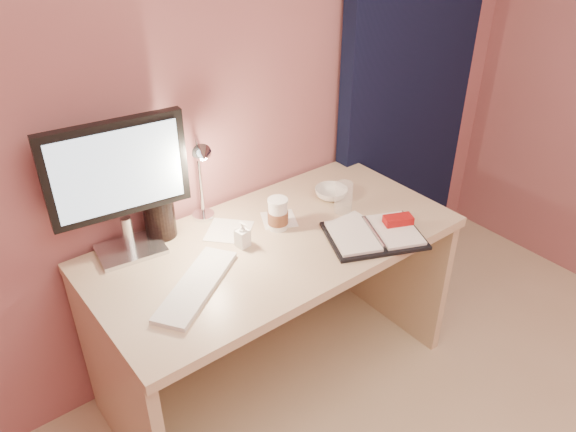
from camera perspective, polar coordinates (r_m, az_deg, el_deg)
room at (r=2.75m, az=11.07°, el=14.67°), size 3.50×3.50×3.50m
desk at (r=2.30m, az=-2.39°, el=-6.22°), size 1.40×0.70×0.73m
monitor at (r=1.98m, az=-16.87°, el=3.75°), size 0.48×0.20×0.51m
keyboard at (r=1.91m, az=-9.29°, el=-7.00°), size 0.41×0.33×0.02m
planner at (r=2.16m, az=8.94°, el=-1.74°), size 0.43×0.38×0.05m
paper_a at (r=2.21m, az=6.71°, el=-0.95°), size 0.16×0.16×0.00m
paper_b at (r=2.24m, az=-0.92°, el=-0.34°), size 0.18×0.18×0.00m
paper_c at (r=2.18m, az=-6.01°, el=-1.52°), size 0.23×0.23×0.00m
coffee_cup at (r=2.15m, az=-1.03°, el=0.12°), size 0.08×0.08×0.13m
clear_cup at (r=2.27m, az=5.66°, el=1.88°), size 0.07×0.07×0.13m
bowl at (r=2.38m, az=4.42°, el=2.34°), size 0.15×0.15×0.04m
lotion_bottle at (r=2.06m, az=-4.65°, el=-1.87°), size 0.05×0.05×0.10m
dark_jar at (r=2.16m, az=-12.92°, el=-0.04°), size 0.12×0.12×0.17m
desk_lamp at (r=2.11m, az=-7.03°, el=4.66°), size 0.14×0.23×0.38m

